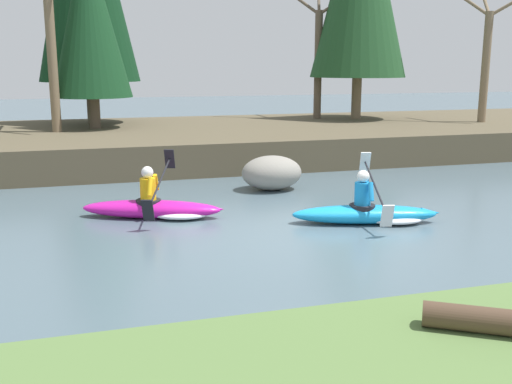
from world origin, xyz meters
TOP-DOWN VIEW (x-y plane):
  - ground_plane at (0.00, 0.00)m, footprint 90.00×90.00m
  - riverbank_far at (0.00, 9.98)m, footprint 44.00×8.44m
  - conifer_tree_mid_right at (-3.05, 10.66)m, footprint 2.48×2.48m
  - bare_tree_mid_upstream at (-4.17, 9.94)m, footprint 3.02×2.98m
  - bare_tree_mid_downstream at (5.13, 11.98)m, footprint 2.91×2.88m
  - bare_tree_downstream at (10.19, 9.00)m, footprint 2.80×2.77m
  - kayaker_lead at (1.58, 0.53)m, footprint 2.78×2.04m
  - kayaker_middle at (-2.18, 2.05)m, footprint 2.74×2.00m
  - boulder_midstream at (0.74, 3.94)m, footprint 1.43×1.12m

SIDE VIEW (x-z plane):
  - ground_plane at x=0.00m, z-range 0.00..0.00m
  - kayaker_lead at x=1.58m, z-range -0.40..0.80m
  - kayaker_middle at x=-2.18m, z-range -0.40..0.80m
  - boulder_midstream at x=0.74m, z-range 0.00..0.81m
  - riverbank_far at x=0.00m, z-range 0.00..0.89m
  - bare_tree_downstream at x=10.19m, z-range 0.75..5.76m
  - bare_tree_mid_downstream at x=5.13m, z-range 0.74..5.96m
  - bare_tree_mid_upstream at x=-4.17m, z-range 0.73..6.16m
  - conifer_tree_mid_right at x=-3.05m, z-range 1.37..7.35m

